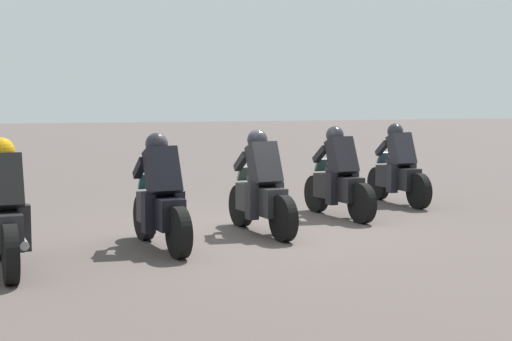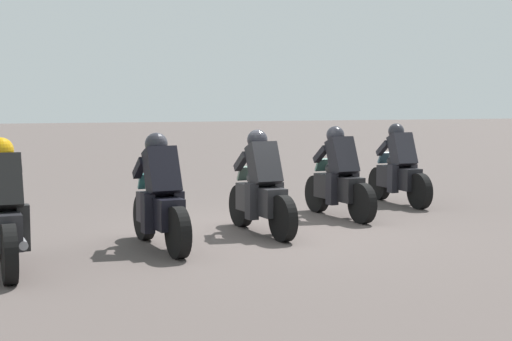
{
  "view_description": "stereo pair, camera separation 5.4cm",
  "coord_description": "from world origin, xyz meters",
  "px_view_note": "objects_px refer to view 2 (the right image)",
  "views": [
    {
      "loc": [
        -10.26,
        4.23,
        1.91
      ],
      "look_at": [
        0.03,
        0.08,
        0.9
      ],
      "focal_mm": 53.06,
      "sensor_mm": 36.0,
      "label": 1
    },
    {
      "loc": [
        -10.28,
        4.18,
        1.91
      ],
      "look_at": [
        0.03,
        0.08,
        0.9
      ],
      "focal_mm": 53.06,
      "sensor_mm": 36.0,
      "label": 2
    }
  ],
  "objects_px": {
    "rider_lane_d": "(160,201)",
    "rider_lane_c": "(261,191)",
    "rider_lane_a": "(399,171)",
    "rider_lane_b": "(339,180)",
    "rider_lane_e": "(3,216)"
  },
  "relations": [
    {
      "from": "rider_lane_e",
      "to": "rider_lane_d",
      "type": "bearing_deg",
      "value": -73.44
    },
    {
      "from": "rider_lane_c",
      "to": "rider_lane_e",
      "type": "relative_size",
      "value": 1.0
    },
    {
      "from": "rider_lane_b",
      "to": "rider_lane_d",
      "type": "distance_m",
      "value": 3.73
    },
    {
      "from": "rider_lane_a",
      "to": "rider_lane_b",
      "type": "distance_m",
      "value": 2.09
    },
    {
      "from": "rider_lane_a",
      "to": "rider_lane_d",
      "type": "bearing_deg",
      "value": 116.47
    },
    {
      "from": "rider_lane_b",
      "to": "rider_lane_a",
      "type": "bearing_deg",
      "value": -64.11
    },
    {
      "from": "rider_lane_d",
      "to": "rider_lane_a",
      "type": "bearing_deg",
      "value": -67.67
    },
    {
      "from": "rider_lane_b",
      "to": "rider_lane_e",
      "type": "bearing_deg",
      "value": 107.64
    },
    {
      "from": "rider_lane_b",
      "to": "rider_lane_e",
      "type": "relative_size",
      "value": 1.0
    },
    {
      "from": "rider_lane_d",
      "to": "rider_lane_e",
      "type": "height_order",
      "value": "same"
    },
    {
      "from": "rider_lane_d",
      "to": "rider_lane_c",
      "type": "bearing_deg",
      "value": -75.07
    },
    {
      "from": "rider_lane_c",
      "to": "rider_lane_e",
      "type": "xyz_separation_m",
      "value": [
        -1.17,
        3.61,
        0.0
      ]
    },
    {
      "from": "rider_lane_a",
      "to": "rider_lane_b",
      "type": "height_order",
      "value": "same"
    },
    {
      "from": "rider_lane_a",
      "to": "rider_lane_b",
      "type": "relative_size",
      "value": 1.0
    },
    {
      "from": "rider_lane_e",
      "to": "rider_lane_a",
      "type": "bearing_deg",
      "value": -67.25
    }
  ]
}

